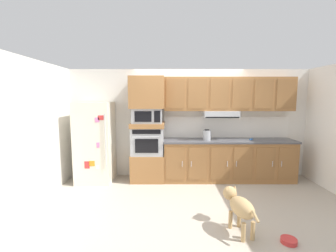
# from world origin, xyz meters

# --- Properties ---
(ground_plane) EXTENTS (9.60, 9.60, 0.00)m
(ground_plane) POSITION_xyz_m (0.00, 0.00, 0.00)
(ground_plane) COLOR #B2A899
(back_kitchen_wall) EXTENTS (6.20, 0.12, 2.50)m
(back_kitchen_wall) POSITION_xyz_m (0.00, 1.11, 1.25)
(back_kitchen_wall) COLOR silver
(back_kitchen_wall) RESTS_ON ground
(side_panel_left) EXTENTS (0.12, 7.10, 2.50)m
(side_panel_left) POSITION_xyz_m (-2.80, 0.00, 1.25)
(side_panel_left) COLOR silver
(side_panel_left) RESTS_ON ground
(refrigerator) EXTENTS (0.76, 0.73, 1.76)m
(refrigerator) POSITION_xyz_m (-2.08, 0.68, 0.88)
(refrigerator) COLOR silver
(refrigerator) RESTS_ON ground
(oven_base_cabinet) EXTENTS (0.74, 0.62, 0.60)m
(oven_base_cabinet) POSITION_xyz_m (-0.93, 0.75, 0.30)
(oven_base_cabinet) COLOR #996638
(oven_base_cabinet) RESTS_ON ground
(built_in_oven) EXTENTS (0.70, 0.62, 0.60)m
(built_in_oven) POSITION_xyz_m (-0.93, 0.75, 0.90)
(built_in_oven) COLOR #A8AAAF
(built_in_oven) RESTS_ON oven_base_cabinet
(appliance_mid_shelf) EXTENTS (0.74, 0.62, 0.10)m
(appliance_mid_shelf) POSITION_xyz_m (-0.93, 0.75, 1.25)
(appliance_mid_shelf) COLOR #996638
(appliance_mid_shelf) RESTS_ON built_in_oven
(microwave) EXTENTS (0.64, 0.54, 0.32)m
(microwave) POSITION_xyz_m (-0.93, 0.75, 1.46)
(microwave) COLOR #A8AAAF
(microwave) RESTS_ON appliance_mid_shelf
(appliance_upper_cabinet) EXTENTS (0.74, 0.62, 0.68)m
(appliance_upper_cabinet) POSITION_xyz_m (-0.93, 0.75, 1.96)
(appliance_upper_cabinet) COLOR #996638
(appliance_upper_cabinet) RESTS_ON microwave
(lower_cabinet_run) EXTENTS (2.87, 0.63, 0.88)m
(lower_cabinet_run) POSITION_xyz_m (0.88, 0.75, 0.44)
(lower_cabinet_run) COLOR #996638
(lower_cabinet_run) RESTS_ON ground
(countertop_slab) EXTENTS (2.91, 0.64, 0.04)m
(countertop_slab) POSITION_xyz_m (0.88, 0.75, 0.90)
(countertop_slab) COLOR #4C4C51
(countertop_slab) RESTS_ON lower_cabinet_run
(backsplash_panel) EXTENTS (2.91, 0.02, 0.50)m
(backsplash_panel) POSITION_xyz_m (0.88, 1.04, 1.17)
(backsplash_panel) COLOR white
(backsplash_panel) RESTS_ON countertop_slab
(upper_cabinet_with_hood) EXTENTS (2.87, 0.48, 0.88)m
(upper_cabinet_with_hood) POSITION_xyz_m (0.86, 0.87, 1.90)
(upper_cabinet_with_hood) COLOR #996638
(upper_cabinet_with_hood) RESTS_ON backsplash_panel
(screwdriver) EXTENTS (0.16, 0.17, 0.03)m
(screwdriver) POSITION_xyz_m (1.38, 0.72, 0.93)
(screwdriver) COLOR blue
(screwdriver) RESTS_ON countertop_slab
(electric_kettle) EXTENTS (0.17, 0.17, 0.24)m
(electric_kettle) POSITION_xyz_m (0.38, 0.70, 1.03)
(electric_kettle) COLOR #A8AAAF
(electric_kettle) RESTS_ON countertop_slab
(dog) EXTENTS (0.36, 0.83, 0.57)m
(dog) POSITION_xyz_m (0.50, -1.30, 0.37)
(dog) COLOR tan
(dog) RESTS_ON ground
(dog_food_bowl) EXTENTS (0.20, 0.20, 0.06)m
(dog_food_bowl) POSITION_xyz_m (1.07, -1.57, 0.03)
(dog_food_bowl) COLOR red
(dog_food_bowl) RESTS_ON ground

